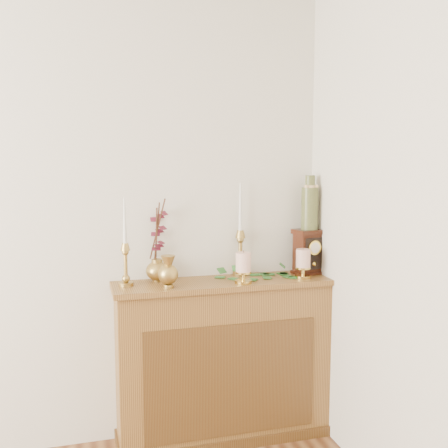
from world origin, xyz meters
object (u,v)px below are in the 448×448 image
object	(u,v)px
ginger_jar	(158,243)
mantel_clock	(309,252)
candlestick_left	(125,257)
candlestick_center	(240,245)
ceramic_vase	(310,205)
bud_vase	(168,272)

from	to	relation	value
ginger_jar	mantel_clock	bearing A→B (deg)	-4.97
candlestick_left	mantel_clock	world-z (taller)	candlestick_left
candlestick_center	mantel_clock	xyz separation A→B (m)	(0.40, -0.07, -0.05)
candlestick_center	ginger_jar	xyz separation A→B (m)	(-0.48, 0.00, 0.03)
candlestick_left	ceramic_vase	distance (m)	1.11
ginger_jar	bud_vase	bearing A→B (deg)	-84.49
bud_vase	mantel_clock	xyz separation A→B (m)	(0.87, 0.13, 0.05)
ginger_jar	candlestick_center	bearing A→B (deg)	-0.57
bud_vase	candlestick_center	bearing A→B (deg)	23.52
bud_vase	ceramic_vase	world-z (taller)	ceramic_vase
candlestick_center	ceramic_vase	distance (m)	0.47
ginger_jar	mantel_clock	world-z (taller)	ginger_jar
ginger_jar	ceramic_vase	distance (m)	0.91
ceramic_vase	mantel_clock	bearing A→B (deg)	-79.16
ginger_jar	ceramic_vase	bearing A→B (deg)	-4.82
mantel_clock	ginger_jar	bearing A→B (deg)	164.19
ginger_jar	mantel_clock	size ratio (longest dim) A/B	1.75
ginger_jar	mantel_clock	xyz separation A→B (m)	(0.89, -0.08, -0.08)
candlestick_center	ceramic_vase	xyz separation A→B (m)	(0.40, -0.07, 0.23)
candlestick_center	ginger_jar	size ratio (longest dim) A/B	1.17
candlestick_left	ginger_jar	distance (m)	0.22
bud_vase	ceramic_vase	size ratio (longest dim) A/B	0.54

